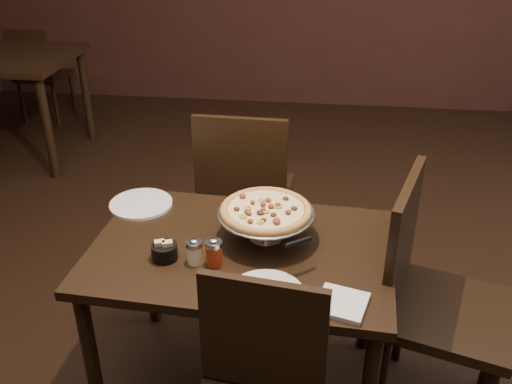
# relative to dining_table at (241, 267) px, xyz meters

# --- Properties ---
(room) EXTENTS (6.04, 7.04, 2.84)m
(room) POSITION_rel_dining_table_xyz_m (0.09, 0.05, 0.80)
(room) COLOR black
(room) RESTS_ON ground
(dining_table) EXTENTS (1.15, 0.80, 0.69)m
(dining_table) POSITION_rel_dining_table_xyz_m (0.00, 0.00, 0.00)
(dining_table) COLOR black
(dining_table) RESTS_ON ground
(pizza_stand) EXTENTS (0.37, 0.37, 0.15)m
(pizza_stand) POSITION_rel_dining_table_xyz_m (0.08, 0.07, 0.21)
(pizza_stand) COLOR #B6B6BD
(pizza_stand) RESTS_ON dining_table
(parmesan_shaker) EXTENTS (0.06, 0.06, 0.10)m
(parmesan_shaker) POSITION_rel_dining_table_xyz_m (-0.15, -0.12, 0.14)
(parmesan_shaker) COLOR #F3F0BD
(parmesan_shaker) RESTS_ON dining_table
(pepper_flake_shaker) EXTENTS (0.06, 0.06, 0.11)m
(pepper_flake_shaker) POSITION_rel_dining_table_xyz_m (-0.08, -0.12, 0.14)
(pepper_flake_shaker) COLOR maroon
(pepper_flake_shaker) RESTS_ON dining_table
(packet_caddy) EXTENTS (0.09, 0.09, 0.07)m
(packet_caddy) POSITION_rel_dining_table_xyz_m (-0.26, -0.10, 0.12)
(packet_caddy) COLOR black
(packet_caddy) RESTS_ON dining_table
(napkin_stack) EXTENTS (0.19, 0.19, 0.02)m
(napkin_stack) POSITION_rel_dining_table_xyz_m (0.37, -0.29, 0.10)
(napkin_stack) COLOR silver
(napkin_stack) RESTS_ON dining_table
(plate_left) EXTENTS (0.26, 0.26, 0.01)m
(plate_left) POSITION_rel_dining_table_xyz_m (-0.46, 0.26, 0.10)
(plate_left) COLOR silver
(plate_left) RESTS_ON dining_table
(plate_near) EXTENTS (0.25, 0.25, 0.01)m
(plate_near) POSITION_rel_dining_table_xyz_m (0.12, -0.27, 0.10)
(plate_near) COLOR silver
(plate_near) RESTS_ON dining_table
(serving_spatula) EXTENTS (0.13, 0.13, 0.02)m
(serving_spatula) POSITION_rel_dining_table_xyz_m (0.21, -0.12, 0.21)
(serving_spatula) COLOR #B6B6BD
(serving_spatula) RESTS_ON pizza_stand
(chair_far) EXTENTS (0.46, 0.46, 0.95)m
(chair_far) POSITION_rel_dining_table_xyz_m (-0.09, 0.77, -0.08)
(chair_far) COLOR black
(chair_far) RESTS_ON ground
(chair_side) EXTENTS (0.57, 0.57, 0.98)m
(chair_side) POSITION_rel_dining_table_xyz_m (0.71, 0.01, -0.07)
(chair_side) COLOR black
(chair_side) RESTS_ON ground
(bg_chair_far) EXTENTS (0.41, 0.41, 0.83)m
(bg_chair_far) POSITION_rel_dining_table_xyz_m (-2.15, 2.79, -0.15)
(bg_chair_far) COLOR black
(bg_chair_far) RESTS_ON ground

